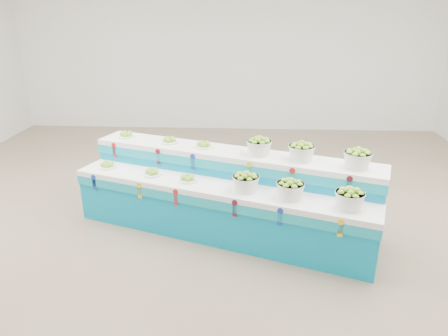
{
  "coord_description": "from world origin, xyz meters",
  "views": [
    {
      "loc": [
        0.43,
        -4.81,
        2.72
      ],
      "look_at": [
        0.17,
        -0.02,
        0.87
      ],
      "focal_mm": 32.58,
      "sensor_mm": 36.0,
      "label": 1
    }
  ],
  "objects": [
    {
      "name": "basket_upper_mid",
      "position": [
        1.12,
        -0.1,
        1.14
      ],
      "size": [
        0.41,
        0.41,
        0.23
      ],
      "primitive_type": null,
      "rotation": [
        0.0,
        0.0,
        -0.34
      ],
      "color": "silver",
      "rests_on": "display_stand"
    },
    {
      "name": "plate_lower_right",
      "position": [
        -0.28,
        -0.12,
        0.77
      ],
      "size": [
        0.3,
        0.3,
        0.1
      ],
      "primitive_type": "cylinder",
      "rotation": [
        0.0,
        0.0,
        -0.34
      ],
      "color": "white",
      "rests_on": "display_stand"
    },
    {
      "name": "display_stand",
      "position": [
        0.17,
        -0.02,
        0.51
      ],
      "size": [
        4.03,
        2.25,
        1.02
      ],
      "primitive_type": null,
      "rotation": [
        0.0,
        0.0,
        -0.34
      ],
      "color": "#058AB4",
      "rests_on": "ground"
    },
    {
      "name": "plate_upper_right",
      "position": [
        -0.12,
        0.34,
        1.07
      ],
      "size": [
        0.3,
        0.3,
        0.1
      ],
      "primitive_type": "cylinder",
      "rotation": [
        0.0,
        0.0,
        -0.34
      ],
      "color": "white",
      "rests_on": "display_stand"
    },
    {
      "name": "basket_lower_left",
      "position": [
        0.45,
        -0.37,
        0.84
      ],
      "size": [
        0.41,
        0.41,
        0.23
      ],
      "primitive_type": null,
      "rotation": [
        0.0,
        0.0,
        -0.34
      ],
      "color": "silver",
      "rests_on": "display_stand"
    },
    {
      "name": "ground",
      "position": [
        0.0,
        0.0,
        0.0
      ],
      "size": [
        10.0,
        10.0,
        0.0
      ],
      "primitive_type": "plane",
      "color": "#76654C",
      "rests_on": "ground"
    },
    {
      "name": "back_wall",
      "position": [
        0.0,
        5.0,
        2.0
      ],
      "size": [
        10.0,
        0.0,
        10.0
      ],
      "primitive_type": "plane",
      "rotation": [
        1.57,
        0.0,
        0.0
      ],
      "color": "silver",
      "rests_on": "ground"
    },
    {
      "name": "basket_upper_right",
      "position": [
        1.74,
        -0.31,
        1.14
      ],
      "size": [
        0.41,
        0.41,
        0.23
      ],
      "primitive_type": null,
      "rotation": [
        0.0,
        0.0,
        -0.34
      ],
      "color": "silver",
      "rests_on": "display_stand"
    },
    {
      "name": "basket_lower_mid",
      "position": [
        0.96,
        -0.55,
        0.84
      ],
      "size": [
        0.41,
        0.41,
        0.23
      ],
      "primitive_type": null,
      "rotation": [
        0.0,
        0.0,
        -0.34
      ],
      "color": "silver",
      "rests_on": "display_stand"
    },
    {
      "name": "basket_upper_left",
      "position": [
        0.61,
        0.08,
        1.14
      ],
      "size": [
        0.41,
        0.41,
        0.23
      ],
      "primitive_type": null,
      "rotation": [
        0.0,
        0.0,
        -0.34
      ],
      "color": "silver",
      "rests_on": "display_stand"
    },
    {
      "name": "basket_lower_right",
      "position": [
        1.57,
        -0.77,
        0.84
      ],
      "size": [
        0.41,
        0.41,
        0.23
      ],
      "primitive_type": null,
      "rotation": [
        0.0,
        0.0,
        -0.34
      ],
      "color": "silver",
      "rests_on": "display_stand"
    },
    {
      "name": "plate_upper_left",
      "position": [
        -1.29,
        0.75,
        1.07
      ],
      "size": [
        0.3,
        0.3,
        0.1
      ],
      "primitive_type": "cylinder",
      "rotation": [
        0.0,
        0.0,
        -0.34
      ],
      "color": "white",
      "rests_on": "display_stand"
    },
    {
      "name": "plate_lower_mid",
      "position": [
        -0.77,
        0.06,
        0.77
      ],
      "size": [
        0.3,
        0.3,
        0.1
      ],
      "primitive_type": "cylinder",
      "rotation": [
        0.0,
        0.0,
        -0.34
      ],
      "color": "white",
      "rests_on": "display_stand"
    },
    {
      "name": "plate_upper_mid",
      "position": [
        -0.61,
        0.51,
        1.07
      ],
      "size": [
        0.3,
        0.3,
        0.1
      ],
      "primitive_type": "cylinder",
      "rotation": [
        0.0,
        0.0,
        -0.34
      ],
      "color": "white",
      "rests_on": "display_stand"
    },
    {
      "name": "plate_lower_left",
      "position": [
        -1.45,
        0.3,
        0.77
      ],
      "size": [
        0.3,
        0.3,
        0.1
      ],
      "primitive_type": "cylinder",
      "rotation": [
        0.0,
        0.0,
        -0.34
      ],
      "color": "white",
      "rests_on": "display_stand"
    }
  ]
}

